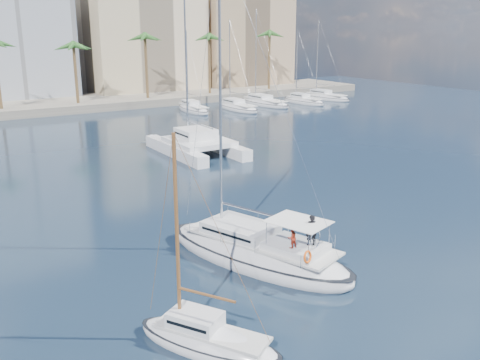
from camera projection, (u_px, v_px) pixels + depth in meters
ground at (271, 244)px, 31.20m from camera, size 160.00×160.00×0.00m
quay at (32, 107)px, 80.24m from camera, size 120.00×14.00×1.20m
building_beige at (142, 39)px, 96.39m from camera, size 20.00×14.00×20.00m
building_tan_right at (240, 43)px, 105.50m from camera, size 18.00×12.00×18.00m
palm_centre at (31, 41)px, 74.34m from camera, size 3.60×3.60×12.30m
palm_right at (236, 38)px, 92.10m from camera, size 3.60×3.60×12.30m
main_sloop at (257, 252)px, 28.72m from camera, size 7.26×12.32×17.44m
small_sloop at (207, 340)px, 20.97m from camera, size 4.86×6.43×9.04m
catamaran at (197, 142)px, 53.10m from camera, size 6.05×11.82×17.14m
seagull at (266, 226)px, 33.05m from camera, size 1.03×0.44×0.19m
moored_yacht_a at (193, 112)px, 79.56m from camera, size 3.37×9.52×11.90m
moored_yacht_b at (237, 110)px, 81.34m from camera, size 3.32×10.83×13.72m
moored_yacht_c at (264, 105)px, 86.35m from camera, size 3.98×12.33×15.54m
moored_yacht_d at (304, 103)px, 88.13m from camera, size 3.52×9.55×11.90m
moored_yacht_e at (325, 99)px, 93.14m from camera, size 4.61×11.11×13.72m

